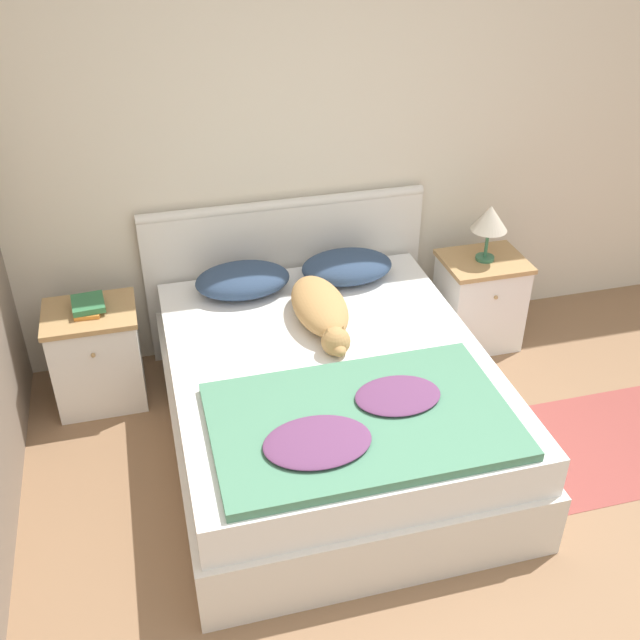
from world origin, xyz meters
The scene contains 13 objects.
ground_plane centered at (0.00, 0.00, 0.00)m, with size 16.00×16.00×0.00m, color #896647.
wall_back centered at (0.00, 2.13, 1.27)m, with size 9.00×0.06×2.55m.
bed centered at (-0.14, 1.08, 0.26)m, with size 1.57×1.92×0.54m.
headboard centered at (-0.14, 2.06, 0.50)m, with size 1.65×0.06×0.95m.
nightstand_left centered at (-1.26, 1.75, 0.29)m, with size 0.48×0.41×0.58m.
nightstand_right centered at (0.99, 1.75, 0.29)m, with size 0.48×0.41×0.58m.
pillow_left centered at (-0.43, 1.80, 0.62)m, with size 0.52×0.36×0.15m.
pillow_right centered at (0.16, 1.80, 0.62)m, with size 0.52×0.36×0.15m.
quilt centered at (-0.15, 0.57, 0.57)m, with size 1.29×0.81×0.08m.
dog centered at (-0.10, 1.40, 0.62)m, with size 0.27×0.78×0.18m.
book_stack centered at (-1.26, 1.77, 0.60)m, with size 0.18×0.21×0.05m.
table_lamp centered at (0.99, 1.75, 0.83)m, with size 0.21×0.21×0.34m.
rug centered at (1.40, 0.69, 0.00)m, with size 1.23×0.77×0.00m.
Camera 1 is at (-0.93, -1.76, 2.66)m, focal length 42.00 mm.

